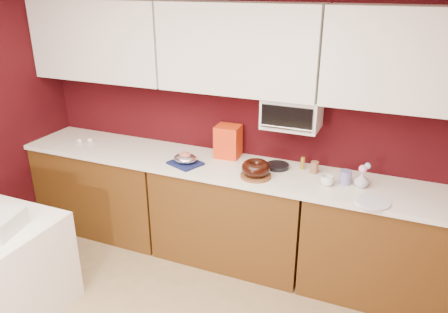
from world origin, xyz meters
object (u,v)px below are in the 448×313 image
pandoro_box (228,141)px  coffee_mug (327,180)px  foil_ham_nest (185,158)px  flower_vase (362,179)px  bundt_cake (256,168)px  blue_jar (345,177)px  toaster_oven (292,112)px

pandoro_box → coffee_mug: bearing=-18.4°
foil_ham_nest → flower_vase: flower_vase is taller
bundt_cake → pandoro_box: pandoro_box is taller
pandoro_box → blue_jar: bearing=-12.1°
bundt_cake → foil_ham_nest: bearing=178.8°
bundt_cake → blue_jar: bearing=12.9°
blue_jar → flower_vase: (0.12, -0.01, 0.01)m
bundt_cake → pandoro_box: (-0.37, 0.32, 0.06)m
toaster_oven → bundt_cake: bearing=-122.6°
foil_ham_nest → blue_jar: (1.30, 0.14, -0.00)m
foil_ham_nest → coffee_mug: coffee_mug is taller
blue_jar → coffee_mug: bearing=-144.8°
coffee_mug → bundt_cake: bearing=-173.0°
coffee_mug → blue_jar: blue_jar is taller
toaster_oven → coffee_mug: size_ratio=4.66×
toaster_oven → flower_vase: bearing=-14.3°
blue_jar → foil_ham_nest: bearing=-173.9°
toaster_oven → flower_vase: 0.74m
bundt_cake → coffee_mug: (0.55, 0.07, -0.03)m
foil_ham_nest → flower_vase: bearing=5.2°
bundt_cake → coffee_mug: bearing=7.0°
bundt_cake → pandoro_box: size_ratio=0.80×
foil_ham_nest → flower_vase: size_ratio=1.53×
pandoro_box → flower_vase: size_ratio=2.16×
foil_ham_nest → pandoro_box: (0.27, 0.31, 0.09)m
flower_vase → bundt_cake: bearing=-169.7°
foil_ham_nest → pandoro_box: bearing=49.2°
pandoro_box → blue_jar: 1.06m
coffee_mug → flower_vase: bearing=17.5°
pandoro_box → blue_jar: (1.04, -0.17, -0.09)m
toaster_oven → blue_jar: bearing=-16.7°
blue_jar → flower_vase: 0.12m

